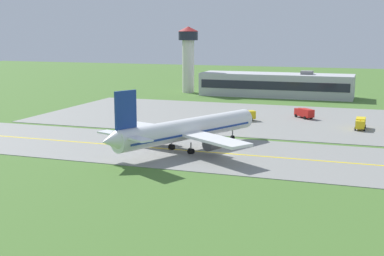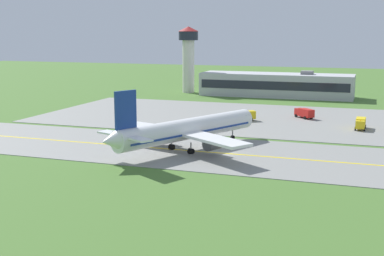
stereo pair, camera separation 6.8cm
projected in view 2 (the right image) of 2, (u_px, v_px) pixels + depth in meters
ground_plane at (224, 154)px, 96.91m from camera, size 500.00×500.00×0.00m
taxiway_strip at (224, 154)px, 96.90m from camera, size 240.00×28.00×0.10m
apron_pad at (306, 121)px, 132.72m from camera, size 140.00×52.00×0.10m
taxiway_centreline at (224, 153)px, 96.89m from camera, size 220.00×0.60×0.01m
airplane_lead at (187, 129)px, 98.76m from camera, size 30.78×37.18×12.70m
service_truck_baggage at (361, 123)px, 120.84m from camera, size 2.46×6.04×2.60m
service_truck_catering at (244, 115)px, 132.09m from camera, size 6.13×5.02×2.60m
service_truck_pushback at (304, 113)px, 136.24m from camera, size 5.67×5.71×2.60m
terminal_building at (276, 85)px, 182.64m from camera, size 52.73×13.77×9.22m
control_tower at (188, 53)px, 192.77m from camera, size 7.60×7.60×24.36m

